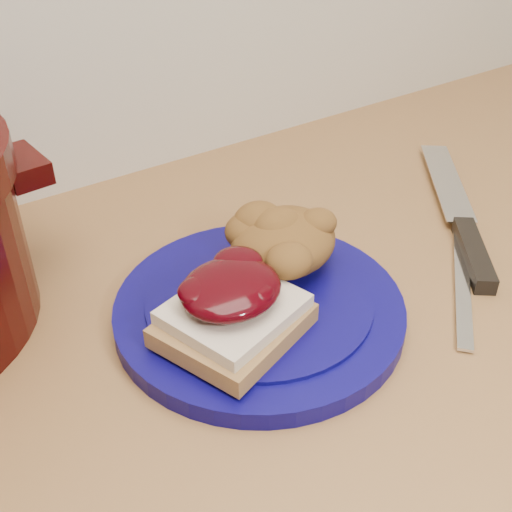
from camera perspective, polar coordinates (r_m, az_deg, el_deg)
plate at (r=0.56m, az=0.29°, el=-4.76°), size 0.31×0.31×0.02m
sandwich at (r=0.51m, az=-2.11°, el=-4.62°), size 0.13×0.12×0.05m
stuffing_mound at (r=0.58m, az=2.46°, el=1.27°), size 0.12×0.11×0.05m
chef_knife at (r=0.70m, az=18.11°, el=2.07°), size 0.20×0.25×0.02m
butter_knife at (r=0.63m, az=17.88°, el=-2.54°), size 0.14×0.13×0.00m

